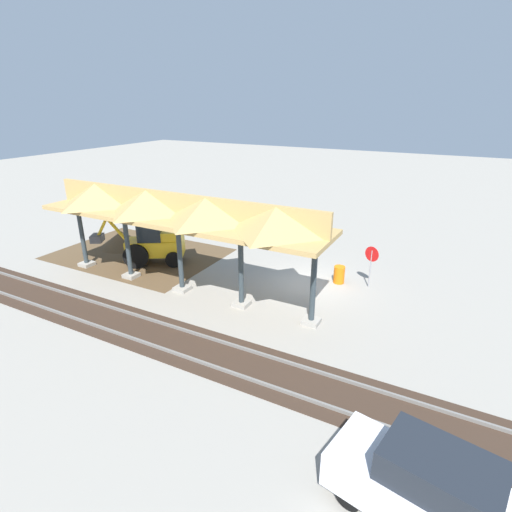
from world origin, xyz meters
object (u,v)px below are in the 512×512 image
stop_sign (371,258)px  distant_parked_car (429,489)px  backhoe (152,242)px  traffic_barrel (339,275)px

stop_sign → distant_parked_car: size_ratio=0.48×
stop_sign → backhoe: size_ratio=0.43×
distant_parked_car → stop_sign: bearing=-71.4°
stop_sign → distant_parked_car: (-3.90, 11.58, -0.56)m
distant_parked_car → traffic_barrel: (5.38, -11.36, -0.53)m
traffic_barrel → backhoe: bearing=13.0°
backhoe → traffic_barrel: bearing=-167.0°
stop_sign → traffic_barrel: 1.85m
stop_sign → traffic_barrel: bearing=8.5°
stop_sign → distant_parked_car: stop_sign is taller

